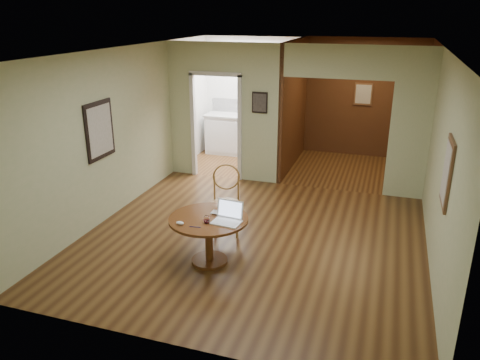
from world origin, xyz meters
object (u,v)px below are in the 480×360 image
(dining_table, at_px, (209,229))
(chair, at_px, (226,196))
(open_laptop, at_px, (228,216))
(closed_laptop, at_px, (222,215))

(dining_table, relative_size, chair, 0.99)
(dining_table, bearing_deg, open_laptop, -2.61)
(open_laptop, bearing_deg, dining_table, -176.80)
(dining_table, distance_m, closed_laptop, 0.26)
(dining_table, bearing_deg, closed_laptop, 38.12)
(dining_table, bearing_deg, chair, 95.65)
(dining_table, height_order, open_laptop, open_laptop)
(chair, relative_size, open_laptop, 2.77)
(chair, height_order, closed_laptop, chair)
(closed_laptop, bearing_deg, dining_table, -141.98)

